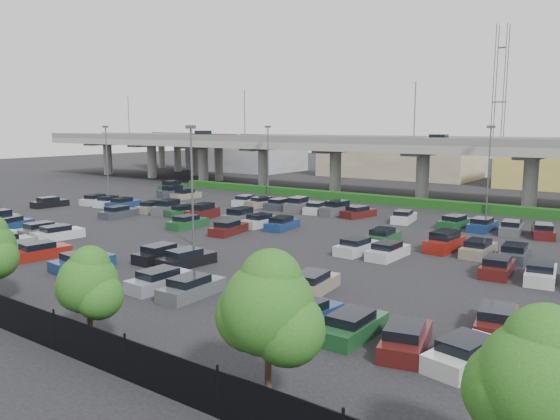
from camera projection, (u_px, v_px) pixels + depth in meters
ground at (251, 231)px, 53.85m from camera, size 280.00×280.00×0.00m
overpass at (388, 149)px, 78.60m from camera, size 150.00×13.00×15.80m
on_ramp at (188, 142)px, 117.43m from camera, size 50.93×30.13×8.80m
hedge at (367, 198)px, 73.81m from camera, size 66.00×1.60×1.10m
parked_cars at (235, 227)px, 52.52m from camera, size 63.02×41.58×1.67m
light_poles at (232, 165)px, 56.89m from camera, size 66.90×48.38×10.30m
distant_buildings at (527, 163)px, 95.69m from camera, size 138.00×24.00×9.00m
comm_tower at (499, 99)px, 108.50m from camera, size 2.40×2.40×30.00m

